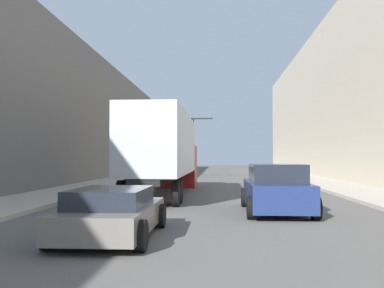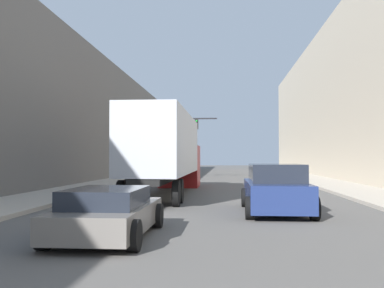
# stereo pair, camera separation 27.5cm
# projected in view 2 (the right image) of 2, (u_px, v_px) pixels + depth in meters

# --- Properties ---
(sidewalk_right) EXTENTS (3.27, 80.00, 0.15)m
(sidewalk_right) POSITION_uv_depth(u_px,v_px,m) (324.00, 182.00, 30.89)
(sidewalk_right) COLOR #B2A899
(sidewalk_right) RESTS_ON ground
(sidewalk_left) EXTENTS (3.27, 80.00, 0.15)m
(sidewalk_left) POSITION_uv_depth(u_px,v_px,m) (118.00, 181.00, 32.11)
(sidewalk_left) COLOR #B2A899
(sidewalk_left) RESTS_ON ground
(building_left) EXTENTS (6.00, 80.00, 10.10)m
(building_left) POSITION_uv_depth(u_px,v_px,m) (59.00, 116.00, 32.64)
(building_left) COLOR #66605B
(building_left) RESTS_ON ground
(semi_truck) EXTENTS (2.42, 13.58, 3.92)m
(semi_truck) POSITION_uv_depth(u_px,v_px,m) (168.00, 151.00, 21.75)
(semi_truck) COLOR #B2B7C1
(semi_truck) RESTS_ON ground
(sedan_car) EXTENTS (2.08, 4.22, 1.16)m
(sedan_car) POSITION_uv_depth(u_px,v_px,m) (108.00, 213.00, 9.99)
(sedan_car) COLOR slate
(sedan_car) RESTS_ON ground
(suv_car) EXTENTS (2.17, 4.62, 1.65)m
(suv_car) POSITION_uv_depth(u_px,v_px,m) (275.00, 190.00, 14.42)
(suv_car) COLOR navy
(suv_car) RESTS_ON ground
(traffic_signal_gantry) EXTENTS (5.63, 0.35, 5.68)m
(traffic_signal_gantry) POSITION_uv_depth(u_px,v_px,m) (171.00, 135.00, 38.80)
(traffic_signal_gantry) COLOR black
(traffic_signal_gantry) RESTS_ON ground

